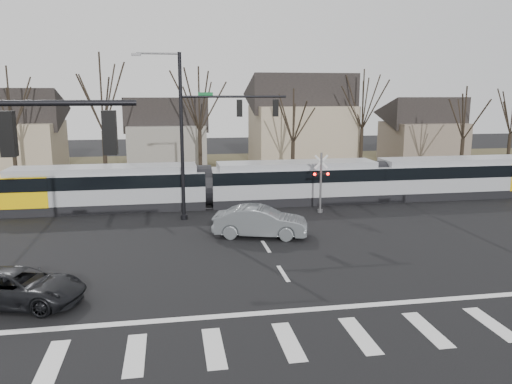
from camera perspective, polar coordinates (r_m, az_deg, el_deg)
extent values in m
plane|color=black|center=(20.51, 4.40, -11.22)|extent=(140.00, 140.00, 0.00)
cube|color=#38331E|center=(51.17, -4.42, 2.44)|extent=(140.00, 28.00, 0.01)
cube|color=silver|center=(16.74, -22.25, -17.51)|extent=(0.60, 2.60, 0.01)
cube|color=silver|center=(16.39, -13.63, -17.60)|extent=(0.60, 2.60, 0.01)
cube|color=silver|center=(16.38, -4.83, -17.31)|extent=(0.60, 2.60, 0.01)
cube|color=silver|center=(16.72, 3.75, -16.66)|extent=(0.60, 2.60, 0.01)
cube|color=silver|center=(17.39, 11.76, -15.73)|extent=(0.60, 2.60, 0.01)
cube|color=silver|center=(18.35, 18.98, -14.62)|extent=(0.60, 2.60, 0.01)
cube|color=silver|center=(19.56, 25.33, -13.46)|extent=(0.60, 2.60, 0.01)
cube|color=silver|center=(18.91, 5.77, -13.24)|extent=(28.00, 0.35, 0.01)
cube|color=silver|center=(22.31, 3.12, -9.28)|extent=(0.18, 2.00, 0.01)
cube|color=silver|center=(26.01, 1.14, -6.24)|extent=(0.18, 2.00, 0.01)
cube|color=silver|center=(29.79, -0.33, -3.96)|extent=(0.18, 2.00, 0.01)
cube|color=silver|center=(33.62, -1.46, -2.19)|extent=(0.18, 2.00, 0.01)
cube|color=silver|center=(37.48, -2.36, -0.79)|extent=(0.18, 2.00, 0.01)
cube|color=silver|center=(41.37, -3.09, 0.35)|extent=(0.18, 2.00, 0.01)
cube|color=silver|center=(45.28, -3.69, 1.30)|extent=(0.18, 2.00, 0.01)
cube|color=silver|center=(49.20, -4.20, 2.09)|extent=(0.18, 2.00, 0.01)
cube|color=#59595E|center=(34.67, -1.73, -1.74)|extent=(90.00, 0.12, 0.06)
cube|color=#59595E|center=(36.02, -2.05, -1.24)|extent=(90.00, 0.12, 0.06)
cube|color=gray|center=(35.20, -16.85, 0.41)|extent=(13.31, 2.87, 2.99)
cube|color=black|center=(35.09, -16.90, 1.38)|extent=(13.33, 2.91, 0.87)
cube|color=yellow|center=(36.15, -24.77, 0.28)|extent=(3.28, 2.93, 2.00)
cube|color=gray|center=(36.05, 4.64, 1.11)|extent=(12.29, 2.87, 2.99)
cube|color=black|center=(35.95, 4.65, 2.06)|extent=(12.31, 2.91, 0.87)
cube|color=gray|center=(41.13, 22.18, 1.57)|extent=(13.31, 2.87, 2.99)
cube|color=black|center=(41.04, 22.24, 2.40)|extent=(13.33, 2.91, 0.87)
imported|color=#5B6064|center=(27.56, 0.50, -3.41)|extent=(4.55, 6.11, 1.70)
imported|color=black|center=(20.99, -25.50, -9.80)|extent=(4.73, 6.03, 1.36)
cube|color=black|center=(12.91, -26.49, 5.95)|extent=(0.32, 0.32, 1.05)
sphere|color=#FF0C07|center=(12.89, -26.62, 7.41)|extent=(0.22, 0.22, 0.22)
cube|color=black|center=(12.46, -16.36, 6.52)|extent=(0.32, 0.32, 1.05)
sphere|color=#FF0C07|center=(12.44, -16.45, 8.04)|extent=(0.22, 0.22, 0.22)
cylinder|color=black|center=(30.97, -8.48, 6.09)|extent=(0.22, 0.22, 10.20)
cylinder|color=black|center=(31.79, -8.22, -2.83)|extent=(0.44, 0.44, 0.30)
cylinder|color=black|center=(31.10, -2.51, 10.83)|extent=(6.50, 0.14, 0.14)
cube|color=#0C5926|center=(30.93, -5.79, 11.06)|extent=(0.90, 0.03, 0.22)
cube|color=black|center=(31.16, -1.90, 9.55)|extent=(0.32, 0.32, 1.05)
sphere|color=#FF0C07|center=(31.15, -1.90, 10.16)|extent=(0.22, 0.22, 0.22)
cube|color=black|center=(31.56, 2.25, 9.57)|extent=(0.32, 0.32, 1.05)
sphere|color=#FF0C07|center=(31.55, 2.26, 10.17)|extent=(0.22, 0.22, 0.22)
cube|color=#59595B|center=(30.97, -13.54, 15.02)|extent=(0.55, 0.22, 0.14)
cylinder|color=#59595B|center=(33.15, 7.41, 1.05)|extent=(0.14, 0.14, 4.00)
cylinder|color=#59595B|center=(33.54, 7.33, -2.15)|extent=(0.36, 0.36, 0.20)
cube|color=silver|center=(32.94, 7.47, 3.44)|extent=(0.95, 0.04, 0.95)
cube|color=silver|center=(32.94, 7.47, 3.44)|extent=(0.95, 0.04, 0.95)
cube|color=black|center=(33.05, 7.44, 2.07)|extent=(1.00, 0.10, 0.12)
sphere|color=#FF0C07|center=(32.85, 6.73, 2.03)|extent=(0.18, 0.18, 0.18)
sphere|color=#FF0C07|center=(33.11, 8.22, 2.07)|extent=(0.18, 0.18, 0.18)
cube|color=gray|center=(54.78, -26.06, 4.55)|extent=(9.00, 8.00, 5.00)
cube|color=slate|center=(54.63, -10.12, 5.24)|extent=(8.00, 7.00, 4.50)
cube|color=gray|center=(53.35, 5.14, 6.30)|extent=(10.00, 8.00, 6.50)
cube|color=#695B4D|center=(60.86, 18.46, 5.44)|extent=(8.00, 7.00, 4.50)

